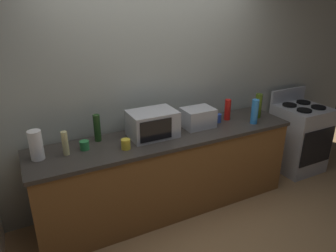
% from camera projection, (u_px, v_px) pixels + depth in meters
% --- Properties ---
extents(ground_plane, '(8.00, 8.00, 0.00)m').
position_uv_depth(ground_plane, '(185.00, 227.00, 3.29)').
color(ground_plane, '#A87F51').
extents(back_wall, '(6.40, 0.10, 2.70)m').
position_uv_depth(back_wall, '(151.00, 84.00, 3.45)').
color(back_wall, '#9EA399').
rests_on(back_wall, ground_plane).
extents(counter_run, '(2.84, 0.64, 0.90)m').
position_uv_depth(counter_run, '(168.00, 172.00, 3.45)').
color(counter_run, brown).
rests_on(counter_run, ground_plane).
extents(stove_range, '(0.60, 0.61, 1.08)m').
position_uv_depth(stove_range, '(298.00, 137.00, 4.29)').
color(stove_range, '#B7BABF').
rests_on(stove_range, ground_plane).
extents(microwave, '(0.48, 0.35, 0.27)m').
position_uv_depth(microwave, '(153.00, 124.00, 3.21)').
color(microwave, '#B7BABF').
rests_on(microwave, counter_run).
extents(toaster_oven, '(0.34, 0.26, 0.21)m').
position_uv_depth(toaster_oven, '(198.00, 118.00, 3.46)').
color(toaster_oven, '#B7BABF').
rests_on(toaster_oven, counter_run).
extents(paper_towel_roll, '(0.12, 0.12, 0.27)m').
position_uv_depth(paper_towel_roll, '(36.00, 145.00, 2.74)').
color(paper_towel_roll, white).
rests_on(paper_towel_roll, counter_run).
extents(bottle_hot_sauce, '(0.07, 0.07, 0.24)m').
position_uv_depth(bottle_hot_sauce, '(228.00, 110.00, 3.66)').
color(bottle_hot_sauce, red).
rests_on(bottle_hot_sauce, counter_run).
extents(bottle_vinegar, '(0.06, 0.06, 0.23)m').
position_uv_depth(bottle_vinegar, '(65.00, 143.00, 2.83)').
color(bottle_vinegar, beige).
rests_on(bottle_vinegar, counter_run).
extents(bottle_wine, '(0.07, 0.07, 0.27)m').
position_uv_depth(bottle_wine, '(97.00, 128.00, 3.10)').
color(bottle_wine, '#1E3F19').
rests_on(bottle_wine, counter_run).
extents(bottle_olive_oil, '(0.08, 0.08, 0.29)m').
position_uv_depth(bottle_olive_oil, '(258.00, 106.00, 3.72)').
color(bottle_olive_oil, '#4C6B19').
rests_on(bottle_olive_oil, counter_run).
extents(bottle_spray_cleaner, '(0.08, 0.08, 0.28)m').
position_uv_depth(bottle_spray_cleaner, '(255.00, 112.00, 3.54)').
color(bottle_spray_cleaner, '#338CE5').
rests_on(bottle_spray_cleaner, counter_run).
extents(mug_blue, '(0.08, 0.08, 0.10)m').
position_uv_depth(mug_blue, '(218.00, 118.00, 3.60)').
color(mug_blue, '#2D4CB2').
rests_on(mug_blue, counter_run).
extents(mug_yellow, '(0.09, 0.09, 0.10)m').
position_uv_depth(mug_yellow, '(126.00, 144.00, 2.96)').
color(mug_yellow, yellow).
rests_on(mug_yellow, counter_run).
extents(mug_green, '(0.09, 0.09, 0.09)m').
position_uv_depth(mug_green, '(84.00, 145.00, 2.95)').
color(mug_green, '#2D8C47').
rests_on(mug_green, counter_run).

